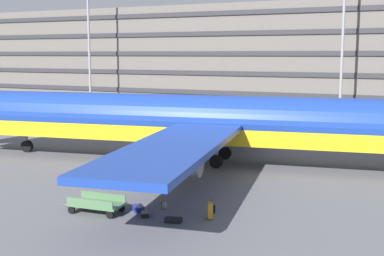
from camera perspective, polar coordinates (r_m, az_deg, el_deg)
name	(u,v)px	position (r m, az deg, el deg)	size (l,w,h in m)	color
ground_plane	(284,166)	(34.85, 10.35, -4.25)	(600.00, 600.00, 0.00)	#5B5B60
terminal_structure	(363,53)	(81.88, 18.87, 8.01)	(171.52, 16.36, 15.27)	#605B56
airliner	(206,122)	(34.89, 1.65, 0.68)	(42.16, 34.48, 9.86)	navy
light_mast_far_left	(88,24)	(82.47, -11.66, 11.45)	(1.80, 0.50, 21.01)	gray
suitcase_black	(173,220)	(23.10, -2.13, -10.39)	(0.85, 0.56, 0.22)	black
suitcase_upright	(210,210)	(23.47, 2.11, -9.33)	(0.34, 0.46, 0.92)	orange
suitcase_teal	(145,214)	(24.01, -5.36, -9.70)	(0.64, 0.72, 0.22)	black
suitcase_large	(138,208)	(24.78, -6.13, -9.06)	(0.81, 0.81, 0.28)	navy
backpack_red	(212,209)	(24.25, 2.26, -9.16)	(0.38, 0.39, 0.54)	black
backpack_purple	(165,206)	(24.90, -3.12, -8.78)	(0.32, 0.35, 0.47)	gray
baggage_cart	(96,204)	(24.78, -10.80, -8.46)	(3.34, 1.47, 0.82)	#4C724C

